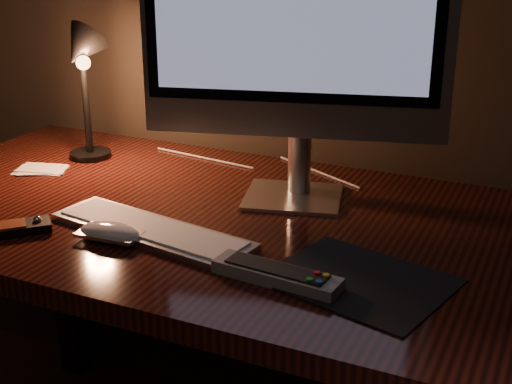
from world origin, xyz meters
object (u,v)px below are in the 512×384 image
at_px(keyboard, 151,230).
at_px(desk_lamp, 83,68).
at_px(mouse, 110,234).
at_px(desk, 266,265).
at_px(monitor, 295,16).
at_px(media_remote, 10,229).
at_px(tv_remote, 277,275).

relative_size(keyboard, desk_lamp, 1.23).
relative_size(keyboard, mouse, 3.54).
bearing_deg(keyboard, desk, 66.24).
height_order(desk, keyboard, keyboard).
xyz_separation_m(monitor, keyboard, (-0.17, -0.26, -0.36)).
xyz_separation_m(desk, keyboard, (-0.14, -0.21, 0.14)).
height_order(monitor, media_remote, monitor).
relative_size(desk, mouse, 13.98).
bearing_deg(monitor, keyboard, -137.31).
relative_size(mouse, media_remote, 0.83).
relative_size(desk, monitor, 2.59).
bearing_deg(media_remote, monitor, -3.99).
bearing_deg(desk_lamp, keyboard, -52.82).
xyz_separation_m(monitor, media_remote, (-0.40, -0.37, -0.36)).
bearing_deg(desk, mouse, -125.53).
height_order(keyboard, tv_remote, tv_remote).
distance_m(desk, desk_lamp, 0.61).
height_order(desk, media_remote, media_remote).
bearing_deg(media_remote, mouse, -30.42).
relative_size(keyboard, media_remote, 2.92).
bearing_deg(desk_lamp, tv_remote, -43.39).
height_order(keyboard, desk_lamp, desk_lamp).
relative_size(mouse, tv_remote, 0.53).
xyz_separation_m(media_remote, desk_lamp, (-0.13, 0.40, 0.21)).
distance_m(desk, mouse, 0.35).
xyz_separation_m(keyboard, mouse, (-0.05, -0.05, 0.00)).
distance_m(desk, media_remote, 0.50).
bearing_deg(mouse, monitor, 51.54).
distance_m(keyboard, desk_lamp, 0.51).
relative_size(monitor, desk_lamp, 1.88).
bearing_deg(monitor, mouse, -139.47).
height_order(media_remote, tv_remote, same).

